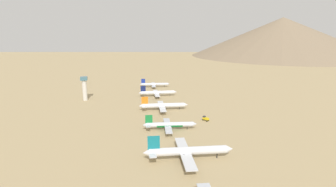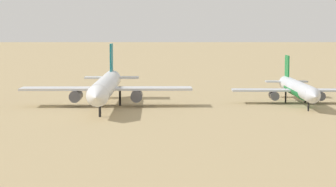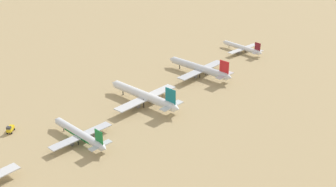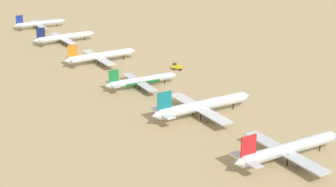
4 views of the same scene
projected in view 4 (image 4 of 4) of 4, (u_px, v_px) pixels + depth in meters
name	position (u px, v px, depth m)	size (l,w,h in m)	color
ground_plane	(145.00, 86.00, 287.75)	(1918.21, 1918.21, 0.00)	tan
parked_jet_1	(287.00, 149.00, 203.11)	(51.20, 41.71, 14.76)	silver
parked_jet_2	(202.00, 106.00, 245.19)	(53.22, 43.35, 15.34)	silver
parked_jet_3	(141.00, 81.00, 283.03)	(41.59, 33.96, 12.01)	silver
parked_jet_4	(100.00, 56.00, 325.54)	(46.78, 38.09, 13.48)	silver
parked_jet_5	(64.00, 37.00, 371.01)	(44.44, 36.14, 12.81)	silver
parked_jet_6	(39.00, 24.00, 413.65)	(40.41, 32.98, 11.66)	silver
service_truck	(177.00, 66.00, 313.77)	(5.05, 5.66, 3.90)	yellow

